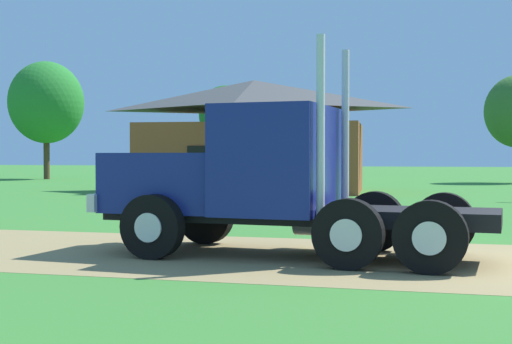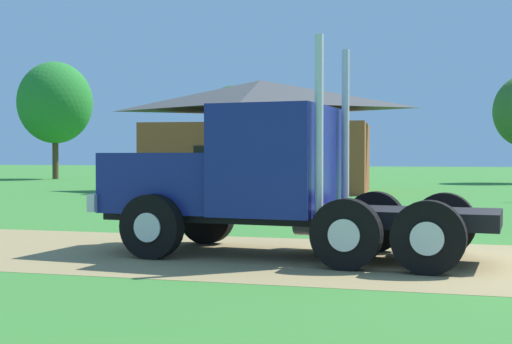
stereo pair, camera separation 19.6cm
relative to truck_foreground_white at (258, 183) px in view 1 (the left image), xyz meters
The scene contains 4 objects.
truck_foreground_white is the anchor object (origin of this frame).
shed_building 22.44m from the truck_foreground_white, 105.06° to the left, with size 11.42×7.76×5.44m.
tree_left 43.19m from the truck_foreground_white, 125.78° to the left, with size 5.47×5.47×8.65m.
tree_mid 36.05m from the truck_foreground_white, 108.04° to the left, with size 3.60×3.60×6.49m.
Camera 1 is at (-1.58, -12.30, 1.79)m, focal length 50.54 mm.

